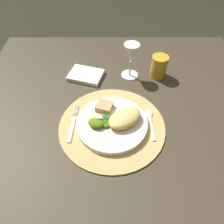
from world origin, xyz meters
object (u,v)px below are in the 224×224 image
at_px(dinner_plate, 112,124).
at_px(amber_tumbler, 159,66).
at_px(napkin, 86,75).
at_px(dining_table, 116,133).
at_px(spoon, 150,119).
at_px(fork, 73,124).
at_px(wine_glass, 131,55).

height_order(dinner_plate, amber_tumbler, amber_tumbler).
xyz_separation_m(dinner_plate, napkin, (-0.11, 0.27, -0.01)).
bearing_deg(amber_tumbler, dinner_plate, -125.03).
bearing_deg(dining_table, dinner_plate, -104.68).
distance_m(dining_table, spoon, 0.19).
distance_m(fork, napkin, 0.27).
bearing_deg(dinner_plate, wine_glass, 74.72).
distance_m(fork, wine_glass, 0.37).
bearing_deg(napkin, wine_glass, 2.94).
bearing_deg(spoon, dining_table, 159.19).
height_order(dining_table, napkin, napkin).
bearing_deg(amber_tumbler, wine_glass, 179.87).
distance_m(dinner_plate, wine_glass, 0.31).
bearing_deg(amber_tumbler, dining_table, -130.20).
bearing_deg(spoon, dinner_plate, -169.60).
bearing_deg(dinner_plate, amber_tumbler, 54.97).
bearing_deg(fork, dinner_plate, -1.05).
bearing_deg(amber_tumbler, fork, -140.11).
relative_size(dinner_plate, napkin, 1.75).
bearing_deg(dining_table, spoon, -20.81).
distance_m(dining_table, napkin, 0.28).
xyz_separation_m(fork, spoon, (0.27, 0.02, 0.00)).
distance_m(dinner_plate, fork, 0.14).
xyz_separation_m(dining_table, fork, (-0.16, -0.07, 0.14)).
bearing_deg(dinner_plate, napkin, 112.61).
bearing_deg(wine_glass, spoon, -77.12).
xyz_separation_m(dinner_plate, fork, (-0.14, 0.00, -0.01)).
bearing_deg(napkin, dinner_plate, -67.39).
xyz_separation_m(dinner_plate, spoon, (0.14, 0.03, -0.01)).
bearing_deg(fork, napkin, 85.07).
height_order(dinner_plate, spoon, dinner_plate).
bearing_deg(napkin, spoon, -44.78).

